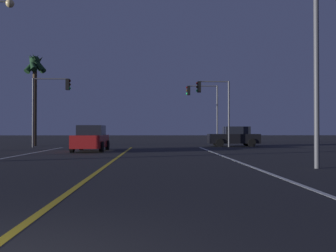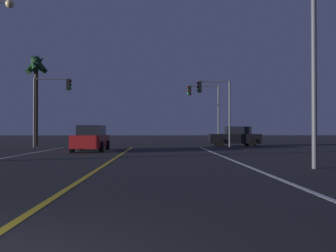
{
  "view_description": "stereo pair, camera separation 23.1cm",
  "coord_description": "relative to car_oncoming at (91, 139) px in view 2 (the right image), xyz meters",
  "views": [
    {
      "loc": [
        1.88,
        -2.97,
        1.35
      ],
      "look_at": [
        2.77,
        21.24,
        1.66
      ],
      "focal_mm": 38.31,
      "sensor_mm": 36.0,
      "label": 1
    },
    {
      "loc": [
        2.11,
        -2.97,
        1.35
      ],
      "look_at": [
        2.77,
        21.24,
        1.66
      ],
      "focal_mm": 38.31,
      "sensor_mm": 36.0,
      "label": 2
    }
  ],
  "objects": [
    {
      "name": "traffic_light_near_left",
      "position": [
        -4.24,
        5.66,
        3.33
      ],
      "size": [
        3.1,
        0.36,
        5.61
      ],
      "color": "#4C4C51",
      "rests_on": "ground"
    },
    {
      "name": "lane_center_divider",
      "position": [
        2.31,
        -10.75,
        -0.82
      ],
      "size": [
        0.16,
        31.83,
        0.01
      ],
      "primitive_type": "cube",
      "color": "gold",
      "rests_on": "ground"
    },
    {
      "name": "traffic_light_far_right",
      "position": [
        8.87,
        11.16,
        3.44
      ],
      "size": [
        3.13,
        0.36,
        5.77
      ],
      "rotation": [
        0.0,
        0.0,
        3.14
      ],
      "color": "#4C4C51",
      "rests_on": "ground"
    },
    {
      "name": "palm_tree_left_far",
      "position": [
        -6.44,
        8.41,
        5.81
      ],
      "size": [
        1.97,
        2.15,
        8.4
      ],
      "color": "#473826",
      "rests_on": "ground"
    },
    {
      "name": "traffic_light_near_right",
      "position": [
        9.01,
        5.66,
        3.21
      ],
      "size": [
        2.79,
        0.36,
        5.45
      ],
      "rotation": [
        0.0,
        0.0,
        3.14
      ],
      "color": "#4C4C51",
      "rests_on": "ground"
    },
    {
      "name": "car_oncoming",
      "position": [
        0.0,
        0.0,
        0.0
      ],
      "size": [
        2.02,
        4.3,
        1.7
      ],
      "rotation": [
        0.0,
        0.0,
        -1.57
      ],
      "color": "black",
      "rests_on": "ground"
    },
    {
      "name": "lane_edge_right",
      "position": [
        7.81,
        -10.75,
        -0.82
      ],
      "size": [
        0.16,
        31.83,
        0.01
      ],
      "primitive_type": "cube",
      "color": "silver",
      "rests_on": "ground"
    },
    {
      "name": "car_crossing_side",
      "position": [
        11.03,
        7.02,
        0.0
      ],
      "size": [
        4.3,
        2.02,
        1.7
      ],
      "rotation": [
        0.0,
        0.0,
        3.14
      ],
      "color": "black",
      "rests_on": "ground"
    },
    {
      "name": "street_lamp_right_near",
      "position": [
        9.32,
        -11.05,
        4.31
      ],
      "size": [
        2.8,
        0.44,
        8.02
      ],
      "rotation": [
        0.0,
        0.0,
        3.14
      ],
      "color": "#4C4C51",
      "rests_on": "ground"
    }
  ]
}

